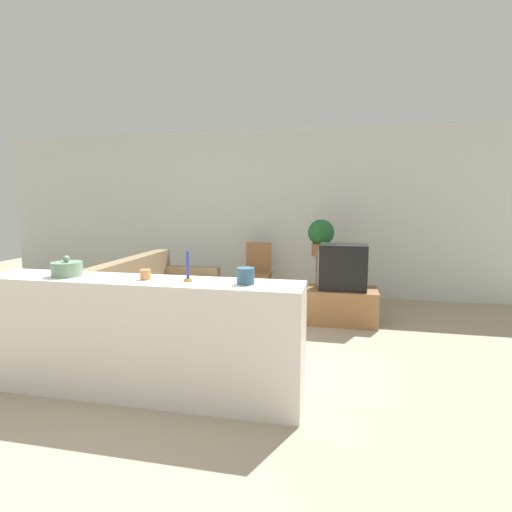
{
  "coord_description": "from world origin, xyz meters",
  "views": [
    {
      "loc": [
        1.53,
        -3.13,
        1.58
      ],
      "look_at": [
        0.47,
        1.88,
        0.85
      ],
      "focal_mm": 28.0,
      "sensor_mm": 36.0,
      "label": 1
    }
  ],
  "objects_px": {
    "couch": "(157,303)",
    "potted_plant": "(321,236)",
    "television": "(342,267)",
    "wooden_chair": "(257,269)",
    "decorative_bowl": "(67,269)"
  },
  "relations": [
    {
      "from": "television",
      "to": "decorative_bowl",
      "type": "xyz_separation_m",
      "value": [
        -2.21,
        -2.31,
        0.29
      ]
    },
    {
      "from": "wooden_chair",
      "to": "potted_plant",
      "type": "height_order",
      "value": "potted_plant"
    },
    {
      "from": "couch",
      "to": "television",
      "type": "relative_size",
      "value": 3.16
    },
    {
      "from": "couch",
      "to": "wooden_chair",
      "type": "bearing_deg",
      "value": 55.84
    },
    {
      "from": "wooden_chair",
      "to": "decorative_bowl",
      "type": "height_order",
      "value": "decorative_bowl"
    },
    {
      "from": "television",
      "to": "wooden_chair",
      "type": "height_order",
      "value": "television"
    },
    {
      "from": "television",
      "to": "potted_plant",
      "type": "xyz_separation_m",
      "value": [
        -0.31,
        0.71,
        0.33
      ]
    },
    {
      "from": "couch",
      "to": "potted_plant",
      "type": "distance_m",
      "value": 2.49
    },
    {
      "from": "television",
      "to": "wooden_chair",
      "type": "relative_size",
      "value": 0.66
    },
    {
      "from": "decorative_bowl",
      "to": "couch",
      "type": "bearing_deg",
      "value": 91.48
    },
    {
      "from": "wooden_chair",
      "to": "decorative_bowl",
      "type": "bearing_deg",
      "value": -106.72
    },
    {
      "from": "television",
      "to": "decorative_bowl",
      "type": "height_order",
      "value": "decorative_bowl"
    },
    {
      "from": "couch",
      "to": "wooden_chair",
      "type": "xyz_separation_m",
      "value": [
        0.98,
        1.44,
        0.22
      ]
    },
    {
      "from": "couch",
      "to": "wooden_chair",
      "type": "relative_size",
      "value": 2.09
    },
    {
      "from": "couch",
      "to": "potted_plant",
      "type": "xyz_separation_m",
      "value": [
        1.94,
        1.35,
        0.76
      ]
    }
  ]
}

